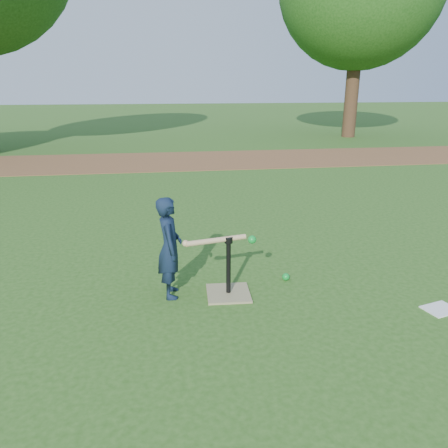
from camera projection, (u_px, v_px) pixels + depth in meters
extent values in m
plane|color=#285116|center=(240.00, 277.00, 4.80)|extent=(80.00, 80.00, 0.00)
cube|color=brown|center=(190.00, 160.00, 11.85)|extent=(24.00, 3.00, 0.01)
imported|color=#101D32|center=(170.00, 248.00, 4.24)|extent=(0.24, 0.37, 1.01)
sphere|color=#0D902C|center=(286.00, 277.00, 4.70)|extent=(0.08, 0.08, 0.08)
cube|color=white|center=(440.00, 309.00, 4.10)|extent=(0.35, 0.30, 0.01)
cube|color=#94875E|center=(228.00, 293.00, 4.40)|extent=(0.45, 0.45, 0.02)
cylinder|color=black|center=(228.00, 267.00, 4.31)|extent=(0.05, 0.05, 0.55)
cylinder|color=black|center=(229.00, 240.00, 4.22)|extent=(0.08, 0.08, 0.06)
cylinder|color=tan|center=(217.00, 240.00, 4.18)|extent=(0.60, 0.18, 0.05)
sphere|color=tan|center=(186.00, 243.00, 4.10)|extent=(0.06, 0.06, 0.06)
sphere|color=#0D902C|center=(252.00, 240.00, 4.17)|extent=(0.08, 0.08, 0.08)
cylinder|color=#382316|center=(352.00, 91.00, 16.46)|extent=(0.50, 0.50, 3.42)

